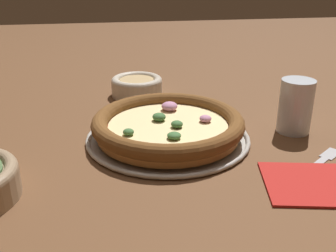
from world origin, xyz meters
name	(u,v)px	position (x,y,z in m)	size (l,w,h in m)	color
ground_plane	(168,139)	(0.00, 0.00, 0.00)	(3.00, 3.00, 0.00)	brown
pizza_tray	(168,137)	(0.00, 0.00, 0.00)	(0.30, 0.30, 0.01)	#B7B2A8
pizza	(168,125)	(0.00, 0.00, 0.03)	(0.28, 0.28, 0.04)	#BC7F42
bowl_near	(137,85)	(0.03, -0.27, 0.02)	(0.12, 0.12, 0.05)	beige
drinking_cup	(296,106)	(-0.25, 0.00, 0.05)	(0.06, 0.06, 0.10)	silver
napkin	(310,182)	(-0.18, 0.19, 0.00)	(0.16, 0.15, 0.01)	#B2231E
fork	(316,165)	(-0.22, 0.14, 0.00)	(0.16, 0.12, 0.00)	#B7B7BC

